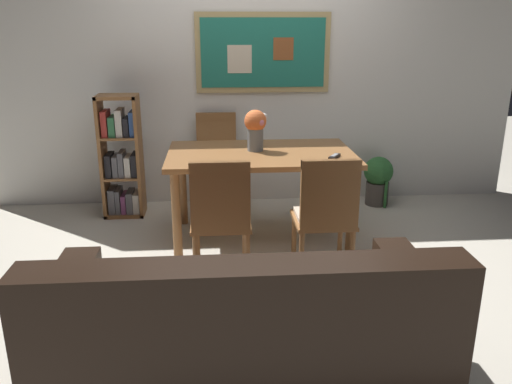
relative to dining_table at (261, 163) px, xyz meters
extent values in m
plane|color=beige|center=(0.00, -0.41, -0.65)|extent=(12.00, 12.00, 0.00)
cube|color=silver|center=(0.00, 1.05, 0.65)|extent=(5.20, 0.10, 2.60)
cube|color=tan|center=(0.10, 0.98, 0.81)|extent=(1.27, 0.02, 0.73)
cube|color=#1E7260|center=(0.10, 0.97, 0.81)|extent=(1.17, 0.01, 0.63)
cube|color=beige|center=(-0.12, 0.96, 0.75)|extent=(0.23, 0.00, 0.26)
cube|color=brown|center=(0.29, 0.96, 0.85)|extent=(0.19, 0.00, 0.20)
cube|color=brown|center=(0.00, 0.00, 0.07)|extent=(1.48, 0.93, 0.04)
cylinder|color=brown|center=(-0.66, -0.38, -0.30)|extent=(0.07, 0.07, 0.70)
cylinder|color=brown|center=(0.66, -0.38, -0.30)|extent=(0.07, 0.07, 0.70)
cylinder|color=brown|center=(-0.66, 0.38, -0.30)|extent=(0.07, 0.07, 0.70)
cylinder|color=brown|center=(0.66, 0.38, -0.30)|extent=(0.07, 0.07, 0.70)
cube|color=brown|center=(-0.36, 0.73, -0.21)|extent=(0.40, 0.40, 0.03)
cube|color=#C6B299|center=(-0.36, 0.73, -0.18)|extent=(0.36, 0.36, 0.03)
cylinder|color=brown|center=(-0.19, 0.90, -0.43)|extent=(0.04, 0.04, 0.42)
cylinder|color=brown|center=(-0.53, 0.90, -0.43)|extent=(0.04, 0.04, 0.42)
cylinder|color=brown|center=(-0.19, 0.56, -0.43)|extent=(0.04, 0.04, 0.42)
cylinder|color=brown|center=(-0.53, 0.56, -0.43)|extent=(0.04, 0.04, 0.42)
cube|color=brown|center=(-0.36, 0.91, 0.03)|extent=(0.38, 0.04, 0.46)
cube|color=brown|center=(-0.36, 0.91, 0.23)|extent=(0.38, 0.05, 0.06)
cube|color=brown|center=(0.36, -0.76, -0.21)|extent=(0.40, 0.40, 0.03)
cube|color=#C6B299|center=(0.36, -0.76, -0.18)|extent=(0.36, 0.36, 0.03)
cylinder|color=brown|center=(0.19, -0.93, -0.43)|extent=(0.04, 0.04, 0.42)
cylinder|color=brown|center=(0.53, -0.93, -0.43)|extent=(0.04, 0.04, 0.42)
cylinder|color=brown|center=(0.19, -0.59, -0.43)|extent=(0.04, 0.04, 0.42)
cylinder|color=brown|center=(0.53, -0.59, -0.43)|extent=(0.04, 0.04, 0.42)
cube|color=brown|center=(0.36, -0.94, 0.03)|extent=(0.38, 0.04, 0.46)
cube|color=brown|center=(0.36, -0.94, 0.23)|extent=(0.38, 0.05, 0.06)
cube|color=brown|center=(-0.34, -0.75, -0.21)|extent=(0.40, 0.40, 0.03)
cube|color=#C6B299|center=(-0.34, -0.75, -0.18)|extent=(0.36, 0.36, 0.03)
cylinder|color=brown|center=(-0.51, -0.92, -0.43)|extent=(0.04, 0.04, 0.42)
cylinder|color=brown|center=(-0.17, -0.92, -0.43)|extent=(0.04, 0.04, 0.42)
cylinder|color=brown|center=(-0.51, -0.58, -0.43)|extent=(0.04, 0.04, 0.42)
cylinder|color=brown|center=(-0.17, -0.58, -0.43)|extent=(0.04, 0.04, 0.42)
cube|color=brown|center=(-0.34, -0.93, 0.03)|extent=(0.38, 0.04, 0.46)
cube|color=brown|center=(-0.34, -0.93, 0.23)|extent=(0.38, 0.05, 0.06)
cube|color=black|center=(-0.24, -1.90, -0.45)|extent=(1.80, 0.84, 0.40)
cube|color=black|center=(-0.24, -2.22, -0.03)|extent=(1.80, 0.20, 0.44)
cube|color=black|center=(-1.05, -1.90, -0.14)|extent=(0.18, 0.80, 0.22)
cube|color=black|center=(0.57, -1.90, -0.14)|extent=(0.18, 0.80, 0.22)
cube|color=maroon|center=(-0.69, -2.08, -0.09)|extent=(0.32, 0.16, 0.33)
cube|color=#8C6B4C|center=(-0.24, -2.08, -0.09)|extent=(0.32, 0.16, 0.33)
cube|color=brown|center=(-1.39, 0.66, -0.09)|extent=(0.03, 0.28, 1.12)
cube|color=brown|center=(-1.06, 0.66, -0.09)|extent=(0.03, 0.28, 1.12)
cube|color=brown|center=(-1.22, 0.66, -0.63)|extent=(0.36, 0.28, 0.03)
cube|color=brown|center=(-1.22, 0.66, 0.46)|extent=(0.36, 0.28, 0.03)
cube|color=brown|center=(-1.22, 0.66, -0.27)|extent=(0.30, 0.28, 0.02)
cube|color=brown|center=(-1.22, 0.66, 0.10)|extent=(0.30, 0.28, 0.02)
cube|color=#595960|center=(-1.33, 0.66, -0.50)|extent=(0.06, 0.22, 0.23)
cube|color=#595960|center=(-1.28, 0.66, -0.50)|extent=(0.04, 0.22, 0.22)
cube|color=#7F3F72|center=(-1.23, 0.66, -0.53)|extent=(0.04, 0.22, 0.17)
cube|color=#595960|center=(-1.17, 0.66, -0.52)|extent=(0.06, 0.22, 0.20)
cube|color=beige|center=(-1.11, 0.66, -0.52)|extent=(0.06, 0.22, 0.19)
cube|color=black|center=(-1.34, 0.66, -0.16)|extent=(0.05, 0.22, 0.21)
cube|color=#595960|center=(-1.27, 0.66, -0.17)|extent=(0.05, 0.22, 0.19)
cube|color=#595960|center=(-1.22, 0.66, -0.15)|extent=(0.05, 0.22, 0.23)
cube|color=beige|center=(-1.16, 0.66, -0.17)|extent=(0.05, 0.22, 0.18)
cube|color=black|center=(-1.11, 0.66, -0.16)|extent=(0.05, 0.22, 0.21)
cube|color=#B2332D|center=(-1.34, 0.66, 0.22)|extent=(0.05, 0.22, 0.23)
cube|color=#337247|center=(-1.27, 0.66, 0.20)|extent=(0.06, 0.22, 0.18)
cube|color=beige|center=(-1.21, 0.66, 0.23)|extent=(0.06, 0.22, 0.24)
cube|color=black|center=(-1.15, 0.66, 0.19)|extent=(0.05, 0.22, 0.16)
cube|color=#2D4C8C|center=(-1.10, 0.66, 0.22)|extent=(0.04, 0.22, 0.22)
cylinder|color=#4C4742|center=(1.22, 0.76, -0.53)|extent=(0.22, 0.22, 0.23)
cylinder|color=#332319|center=(1.22, 0.76, -0.43)|extent=(0.20, 0.20, 0.02)
sphere|color=#2D6B33|center=(1.22, 0.76, -0.30)|extent=(0.28, 0.28, 0.28)
cylinder|color=#2D6B33|center=(1.27, 0.63, -0.51)|extent=(0.03, 0.03, 0.26)
cylinder|color=#2D6B33|center=(1.33, 0.83, -0.54)|extent=(0.03, 0.03, 0.32)
cylinder|color=slate|center=(-0.04, 0.06, 0.18)|extent=(0.13, 0.13, 0.18)
sphere|color=#D86633|center=(-0.04, 0.06, 0.34)|extent=(0.18, 0.18, 0.18)
sphere|color=#EACC4C|center=(-0.08, 0.12, 0.32)|extent=(0.07, 0.07, 0.07)
sphere|color=pink|center=(0.00, 0.00, 0.33)|extent=(0.05, 0.05, 0.05)
sphere|color=silver|center=(0.03, 0.08, 0.36)|extent=(0.06, 0.06, 0.06)
cube|color=black|center=(0.55, -0.23, 0.10)|extent=(0.12, 0.15, 0.02)
cube|color=gray|center=(0.55, -0.23, 0.12)|extent=(0.08, 0.10, 0.00)
camera|label=1|loc=(-0.35, -4.02, 1.08)|focal=36.36mm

